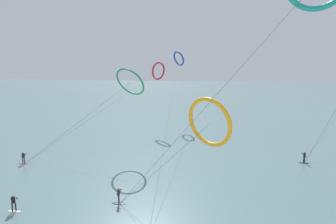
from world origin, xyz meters
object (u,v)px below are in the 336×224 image
(surfer_charcoal, at_px, (304,158))
(kite_emerald, at_px, (130,82))
(surfer_magenta, at_px, (23,159))
(surfer_ivory, at_px, (14,204))
(kite_amber, at_px, (209,122))
(kite_crimson, at_px, (158,71))
(surfer_navy, at_px, (119,197))
(kite_cobalt, at_px, (179,59))

(surfer_charcoal, height_order, kite_emerald, kite_emerald)
(surfer_magenta, bearing_deg, surfer_charcoal, -165.11)
(surfer_ivory, bearing_deg, surfer_magenta, 90.85)
(kite_amber, bearing_deg, kite_emerald, -20.12)
(kite_emerald, distance_m, kite_crimson, 17.08)
(surfer_ivory, xyz_separation_m, kite_amber, (17.76, 0.60, 8.25))
(surfer_charcoal, relative_size, kite_crimson, 0.07)
(kite_emerald, bearing_deg, surfer_magenta, 50.79)
(surfer_magenta, height_order, surfer_ivory, same)
(kite_emerald, bearing_deg, kite_amber, 147.87)
(surfer_navy, bearing_deg, surfer_magenta, 48.18)
(surfer_charcoal, height_order, kite_amber, kite_amber)
(kite_amber, bearing_deg, surfer_ivory, 38.04)
(kite_crimson, height_order, kite_amber, kite_crimson)
(surfer_charcoal, relative_size, kite_amber, 0.15)
(kite_crimson, bearing_deg, surfer_magenta, -84.65)
(surfer_charcoal, bearing_deg, kite_cobalt, -147.75)
(surfer_charcoal, xyz_separation_m, surfer_navy, (-21.61, -14.85, 0.00))
(kite_amber, bearing_deg, kite_crimson, -36.43)
(surfer_navy, height_order, kite_crimson, kite_crimson)
(kite_emerald, distance_m, kite_cobalt, 24.34)
(kite_cobalt, bearing_deg, surfer_charcoal, 176.80)
(kite_cobalt, bearing_deg, kite_emerald, 126.07)
(surfer_ivory, relative_size, kite_cobalt, 0.04)
(surfer_magenta, xyz_separation_m, kite_amber, (25.15, -10.90, 8.25))
(surfer_charcoal, bearing_deg, surfer_navy, -63.55)
(surfer_ivory, bearing_deg, kite_amber, -29.96)
(surfer_magenta, height_order, surfer_navy, same)
(surfer_ivory, xyz_separation_m, surfer_navy, (9.16, 2.93, 0.00))
(surfer_navy, distance_m, kite_emerald, 18.63)
(surfer_navy, bearing_deg, kite_amber, -119.63)
(kite_emerald, bearing_deg, kite_crimson, -68.87)
(surfer_magenta, distance_m, surfer_navy, 18.64)
(surfer_ivory, height_order, kite_amber, kite_amber)
(surfer_magenta, xyz_separation_m, kite_emerald, (13.37, 6.72, 10.17))
(surfer_navy, xyz_separation_m, kite_cobalt, (1.18, 38.94, 13.88))
(kite_cobalt, bearing_deg, surfer_magenta, 106.23)
(surfer_navy, distance_m, kite_crimson, 34.31)
(kite_cobalt, bearing_deg, surfer_ivory, 122.63)
(surfer_ivory, xyz_separation_m, kite_cobalt, (10.34, 41.88, 13.88))
(surfer_charcoal, relative_size, kite_emerald, 0.11)
(kite_emerald, xyz_separation_m, kite_crimson, (0.88, 17.02, 1.15))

